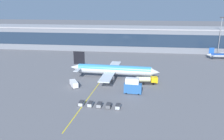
% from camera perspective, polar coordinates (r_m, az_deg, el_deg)
% --- Properties ---
extents(ground_plane, '(700.00, 700.00, 0.00)m').
position_cam_1_polar(ground_plane, '(97.48, -1.06, -3.96)').
color(ground_plane, slate).
extents(apron_lead_in_line, '(6.44, 79.79, 0.01)m').
position_cam_1_polar(apron_lead_in_line, '(99.96, -3.32, -3.44)').
color(apron_lead_in_line, yellow).
rests_on(apron_lead_in_line, ground_plane).
extents(terminal_building, '(189.73, 22.22, 16.64)m').
position_cam_1_polar(terminal_building, '(172.82, -1.81, 8.05)').
color(terminal_building, slate).
rests_on(terminal_building, ground_plane).
extents(main_airliner, '(42.25, 33.34, 12.05)m').
position_cam_1_polar(main_airliner, '(105.96, 0.40, 0.07)').
color(main_airliner, silver).
rests_on(main_airliner, ground_plane).
extents(fuel_tanker, '(10.98, 3.44, 3.25)m').
position_cam_1_polar(fuel_tanker, '(100.21, 8.65, -2.51)').
color(fuel_tanker, '#232326').
rests_on(fuel_tanker, ground_plane).
extents(lavatory_truck, '(4.91, 6.17, 2.50)m').
position_cam_1_polar(lavatory_truck, '(97.11, -9.48, -3.38)').
color(lavatory_truck, white).
rests_on(lavatory_truck, ground_plane).
extents(catering_lift, '(6.96, 2.98, 6.30)m').
position_cam_1_polar(catering_lift, '(88.76, 5.16, -4.04)').
color(catering_lift, '#285B9E').
rests_on(catering_lift, ground_plane).
extents(baggage_cart_0, '(1.80, 2.76, 1.48)m').
position_cam_1_polar(baggage_cart_0, '(80.23, -7.64, -8.24)').
color(baggage_cart_0, '#B2B7BC').
rests_on(baggage_cart_0, ground_plane).
extents(baggage_cart_1, '(1.80, 2.76, 1.48)m').
position_cam_1_polar(baggage_cart_1, '(79.32, -5.42, -8.46)').
color(baggage_cart_1, '#B2B7BC').
rests_on(baggage_cart_1, ground_plane).
extents(baggage_cart_2, '(1.80, 2.76, 1.48)m').
position_cam_1_polar(baggage_cart_2, '(78.53, -3.16, -8.68)').
color(baggage_cart_2, gray).
rests_on(baggage_cart_2, ground_plane).
extents(baggage_cart_3, '(1.80, 2.76, 1.48)m').
position_cam_1_polar(baggage_cart_3, '(77.86, -0.85, -8.89)').
color(baggage_cart_3, '#595B60').
rests_on(baggage_cart_3, ground_plane).
extents(baggage_cart_4, '(1.80, 2.76, 1.48)m').
position_cam_1_polar(baggage_cart_4, '(77.32, 1.50, -9.08)').
color(baggage_cart_4, '#B2B7BC').
rests_on(baggage_cart_4, ground_plane).
extents(apron_light_mast_0, '(2.80, 0.50, 24.98)m').
position_cam_1_polar(apron_light_mast_0, '(166.67, 25.41, 8.28)').
color(apron_light_mast_0, gray).
rests_on(apron_light_mast_0, ground_plane).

